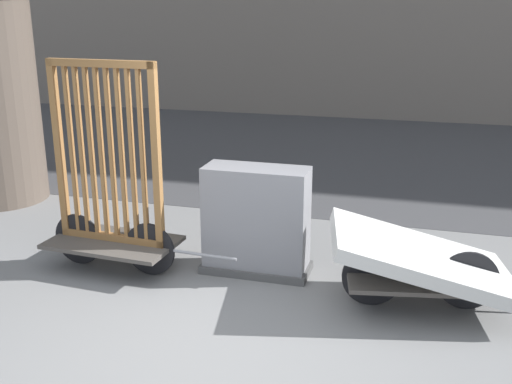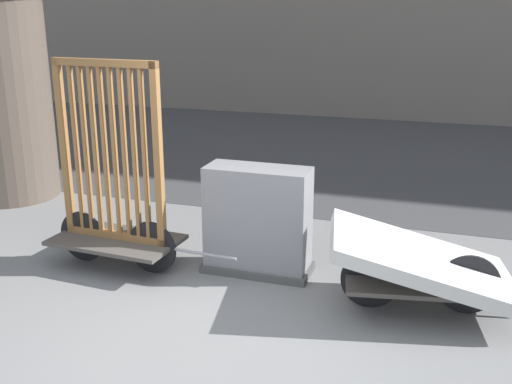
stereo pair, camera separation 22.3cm
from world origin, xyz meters
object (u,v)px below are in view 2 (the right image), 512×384
Objects in this scene: advertising_column at (1,89)px; utility_cabinet at (258,224)px; bike_cart_with_mattress at (421,265)px; bike_cart_with_bedframe at (114,200)px.

utility_cabinet is at bearing -18.40° from advertising_column.
bike_cart_with_mattress is at bearing -11.81° from utility_cabinet.
advertising_column is (-5.73, 1.71, 1.08)m from bike_cart_with_mattress.
utility_cabinet reaches higher than bike_cart_with_mattress.
bike_cart_with_bedframe is at bearing 169.47° from bike_cart_with_mattress.
advertising_column is (-2.71, 1.71, 0.79)m from bike_cart_with_bedframe.
advertising_column is at bearing 151.16° from bike_cart_with_bedframe.
bike_cart_with_bedframe is 1.47m from utility_cabinet.
bike_cart_with_mattress is 0.74× the size of advertising_column.
advertising_column reaches higher than bike_cart_with_mattress.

